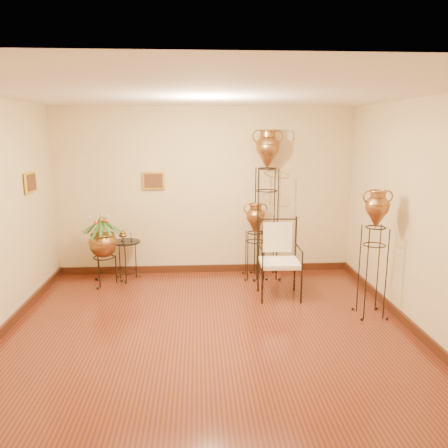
{
  "coord_description": "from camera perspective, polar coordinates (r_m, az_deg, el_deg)",
  "views": [
    {
      "loc": [
        -0.12,
        -4.8,
        2.41
      ],
      "look_at": [
        0.25,
        1.3,
        1.1
      ],
      "focal_mm": 35.0,
      "sensor_mm": 36.0,
      "label": 1
    }
  ],
  "objects": [
    {
      "name": "ground",
      "position": [
        5.37,
        -1.89,
        -14.56
      ],
      "size": [
        5.0,
        5.0,
        0.0
      ],
      "primitive_type": "plane",
      "color": "maroon",
      "rests_on": "ground"
    },
    {
      "name": "amphora_tall",
      "position": [
        7.13,
        5.57,
        2.71
      ],
      "size": [
        0.52,
        0.52,
        2.46
      ],
      "rotation": [
        0.0,
        0.0,
        -0.09
      ],
      "color": "black",
      "rests_on": "ground"
    },
    {
      "name": "armchair",
      "position": [
        6.41,
        7.27,
        -4.63
      ],
      "size": [
        0.66,
        0.62,
        1.14
      ],
      "rotation": [
        0.0,
        0.0,
        -0.03
      ],
      "color": "black",
      "rests_on": "ground"
    },
    {
      "name": "amphora_mid",
      "position": [
        5.99,
        18.98,
        -3.58
      ],
      "size": [
        0.42,
        0.42,
        1.7
      ],
      "rotation": [
        0.0,
        0.0,
        0.12
      ],
      "color": "black",
      "rests_on": "ground"
    },
    {
      "name": "planter_urn",
      "position": [
        7.13,
        -15.54,
        -2.06
      ],
      "size": [
        0.87,
        0.87,
        1.29
      ],
      "rotation": [
        0.0,
        0.0,
        0.31
      ],
      "color": "black",
      "rests_on": "ground"
    },
    {
      "name": "room_shell",
      "position": [
        4.86,
        -2.1,
        4.08
      ],
      "size": [
        5.02,
        5.02,
        2.81
      ],
      "color": "beige",
      "rests_on": "ground"
    },
    {
      "name": "amphora_short",
      "position": [
        7.23,
        4.08,
        -2.13
      ],
      "size": [
        0.41,
        0.41,
        1.28
      ],
      "rotation": [
        0.0,
        0.0,
        0.05
      ],
      "color": "black",
      "rests_on": "ground"
    },
    {
      "name": "side_table",
      "position": [
        7.35,
        -12.56,
        -4.56
      ],
      "size": [
        0.53,
        0.53,
        0.82
      ],
      "rotation": [
        0.0,
        0.0,
        0.21
      ],
      "color": "black",
      "rests_on": "ground"
    }
  ]
}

